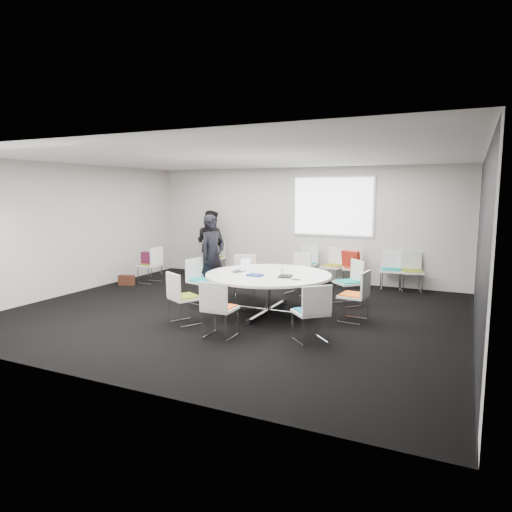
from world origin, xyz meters
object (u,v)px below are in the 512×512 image
at_px(chair_back_c, 352,275).
at_px(chair_back_e, 411,279).
at_px(chair_ring_c, 297,282).
at_px(chair_back_a, 306,271).
at_px(chair_back_b, 333,274).
at_px(chair_ring_d, 245,284).
at_px(person_back, 210,243).
at_px(laptop, 241,271).
at_px(brown_bag, 126,280).
at_px(chair_ring_a, 354,306).
at_px(maroon_bag, 149,258).
at_px(conference_table, 268,284).
at_px(chair_ring_h, 311,324).
at_px(chair_person_back, 214,264).
at_px(chair_ring_e, 201,289).
at_px(person_main, 213,257).
at_px(chair_ring_g, 220,320).
at_px(chair_spare_left, 150,272).
at_px(chair_ring_b, 348,291).
at_px(chair_ring_f, 184,308).
at_px(cup, 282,270).
at_px(chair_back_d, 391,278).

relative_size(chair_back_c, chair_back_e, 1.00).
height_order(chair_ring_c, chair_back_a, same).
bearing_deg(chair_back_b, chair_ring_d, 67.50).
xyz_separation_m(person_back, laptop, (2.36, -2.87, -0.12)).
bearing_deg(brown_bag, chair_ring_a, -7.54).
bearing_deg(chair_back_e, maroon_bag, 1.19).
distance_m(conference_table, chair_ring_d, 1.44).
bearing_deg(chair_back_b, laptop, 85.33).
bearing_deg(chair_ring_c, chair_ring_h, 128.75).
height_order(conference_table, chair_back_c, chair_back_c).
bearing_deg(chair_back_e, chair_person_back, -14.67).
height_order(chair_ring_d, maroon_bag, chair_ring_d).
bearing_deg(chair_ring_e, chair_ring_h, 78.22).
distance_m(chair_ring_e, person_back, 3.10).
bearing_deg(chair_person_back, maroon_bag, 72.58).
distance_m(chair_ring_c, chair_person_back, 3.13).
xyz_separation_m(chair_ring_c, chair_back_c, (0.90, 1.28, 0.00)).
height_order(chair_back_c, maroon_bag, chair_back_c).
relative_size(chair_back_e, person_main, 0.51).
xyz_separation_m(chair_ring_a, chair_ring_g, (-1.64, -1.73, 0.00)).
bearing_deg(chair_spare_left, chair_ring_b, -91.88).
bearing_deg(chair_ring_f, brown_bag, 173.68).
bearing_deg(cup, chair_back_e, 55.18).
bearing_deg(chair_ring_f, chair_person_back, 142.32).
bearing_deg(chair_ring_b, conference_table, 90.93).
height_order(chair_ring_f, chair_back_a, same).
bearing_deg(person_main, chair_ring_a, -83.87).
xyz_separation_m(chair_ring_d, person_main, (-0.56, -0.37, 0.59)).
height_order(chair_ring_a, chair_back_d, same).
bearing_deg(laptop, maroon_bag, 77.74).
bearing_deg(person_main, chair_ring_f, -148.06).
bearing_deg(chair_ring_f, chair_ring_g, 5.28).
bearing_deg(maroon_bag, chair_back_c, 19.86).
relative_size(chair_back_b, brown_bag, 2.44).
bearing_deg(maroon_bag, chair_back_d, 17.33).
height_order(conference_table, cup, cup).
relative_size(person_back, cup, 19.13).
height_order(chair_ring_d, chair_spare_left, same).
bearing_deg(chair_back_a, chair_back_d, -171.10).
relative_size(conference_table, laptop, 7.05).
bearing_deg(chair_ring_a, laptop, 99.89).
bearing_deg(brown_bag, person_back, 59.48).
xyz_separation_m(chair_ring_c, laptop, (-0.48, -1.73, 0.47)).
bearing_deg(brown_bag, laptop, -14.49).
xyz_separation_m(chair_ring_d, brown_bag, (-3.07, -0.14, -0.16)).
bearing_deg(chair_back_b, person_back, 14.76).
bearing_deg(chair_back_b, conference_table, 95.01).
bearing_deg(person_main, maroon_bag, 88.05).
distance_m(chair_ring_d, chair_ring_f, 2.24).
xyz_separation_m(chair_ring_b, chair_person_back, (-4.08, 1.78, 0.00)).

